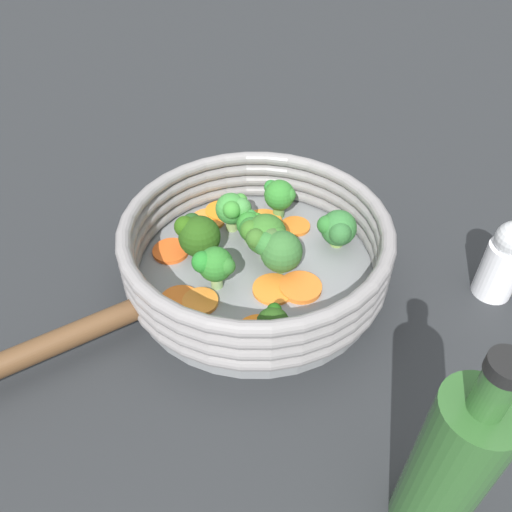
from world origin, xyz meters
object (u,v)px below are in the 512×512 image
object	(u,v)px
carrot_slice_3	(263,221)
broccoli_floret_0	(262,234)
carrot_slice_5	(295,226)
oil_bottle	(450,467)
broccoli_floret_1	(278,195)
carrot_slice_2	(259,334)
broccoli_floret_3	(214,265)
carrot_slice_4	(208,220)
broccoli_floret_4	(197,235)
salt_shaker	(504,261)
carrot_slice_7	(171,251)
broccoli_floret_7	(233,209)
carrot_slice_0	(180,301)
broccoli_floret_6	(338,229)
broccoli_floret_8	(273,324)
carrot_slice_1	(301,287)
carrot_slice_8	(221,211)
broccoli_floret_5	(277,248)
carrot_slice_6	(273,289)
broccoli_floret_2	(250,223)
skillet	(256,271)
carrot_slice_9	(200,301)

from	to	relation	value
carrot_slice_3	broccoli_floret_0	size ratio (longest dim) A/B	0.83
carrot_slice_5	oil_bottle	distance (m)	0.34
carrot_slice_5	broccoli_floret_1	size ratio (longest dim) A/B	0.72
carrot_slice_2	broccoli_floret_3	size ratio (longest dim) A/B	0.93
carrot_slice_4	carrot_slice_3	bearing A→B (deg)	-166.42
broccoli_floret_4	salt_shaker	size ratio (longest dim) A/B	0.55
carrot_slice_7	broccoli_floret_7	distance (m)	0.09
carrot_slice_0	carrot_slice_2	xyz separation A→B (m)	(-0.09, 0.02, 0.00)
broccoli_floret_7	broccoli_floret_6	bearing A→B (deg)	-176.55
carrot_slice_5	broccoli_floret_8	xyz separation A→B (m)	(-0.02, 0.18, 0.02)
carrot_slice_1	carrot_slice_5	bearing A→B (deg)	-73.15
carrot_slice_8	broccoli_floret_3	xyz separation A→B (m)	(-0.04, 0.12, 0.03)
carrot_slice_2	broccoli_floret_5	world-z (taller)	broccoli_floret_5
carrot_slice_1	broccoli_floret_6	xyz separation A→B (m)	(-0.02, -0.08, 0.02)
carrot_slice_6	broccoli_floret_3	distance (m)	0.07
carrot_slice_6	carrot_slice_8	size ratio (longest dim) A/B	1.14
broccoli_floret_2	oil_bottle	xyz separation A→B (m)	(-0.22, 0.25, 0.04)
carrot_slice_4	broccoli_floret_0	xyz separation A→B (m)	(-0.08, 0.04, 0.03)
carrot_slice_2	carrot_slice_5	world-z (taller)	same
carrot_slice_0	broccoli_floret_4	size ratio (longest dim) A/B	0.82
broccoli_floret_5	oil_bottle	world-z (taller)	oil_bottle
broccoli_floret_1	broccoli_floret_2	size ratio (longest dim) A/B	1.28
skillet	broccoli_floret_5	size ratio (longest dim) A/B	5.17
carrot_slice_7	broccoli_floret_2	distance (m)	0.10
broccoli_floret_8	salt_shaker	distance (m)	0.26
carrot_slice_6	carrot_slice_7	distance (m)	0.13
carrot_slice_9	broccoli_floret_4	bearing A→B (deg)	-66.94
broccoli_floret_7	carrot_slice_5	bearing A→B (deg)	-159.71
broccoli_floret_4	broccoli_floret_5	world-z (taller)	broccoli_floret_5
broccoli_floret_6	oil_bottle	world-z (taller)	oil_bottle
carrot_slice_0	broccoli_floret_1	distance (m)	0.19
broccoli_floret_6	oil_bottle	bearing A→B (deg)	113.70
carrot_slice_0	broccoli_floret_6	bearing A→B (deg)	-135.44
broccoli_floret_2	salt_shaker	world-z (taller)	salt_shaker
carrot_slice_6	salt_shaker	xyz separation A→B (m)	(-0.23, -0.09, 0.03)
carrot_slice_3	broccoli_floret_3	size ratio (longest dim) A/B	0.90
broccoli_floret_6	oil_bottle	distance (m)	0.30
carrot_slice_8	oil_bottle	size ratio (longest dim) A/B	0.20
carrot_slice_1	broccoli_floret_2	distance (m)	0.10
carrot_slice_6	oil_bottle	bearing A→B (deg)	133.28
carrot_slice_6	salt_shaker	world-z (taller)	salt_shaker
carrot_slice_8	broccoli_floret_0	size ratio (longest dim) A/B	0.72
skillet	broccoli_floret_2	world-z (taller)	broccoli_floret_2
carrot_slice_7	broccoli_floret_3	xyz separation A→B (m)	(-0.07, 0.04, 0.03)
broccoli_floret_3	broccoli_floret_6	distance (m)	0.15
broccoli_floret_4	broccoli_floret_1	bearing A→B (deg)	-124.68
carrot_slice_8	broccoli_floret_7	bearing A→B (deg)	135.40
carrot_slice_3	broccoli_floret_7	bearing A→B (deg)	37.02
carrot_slice_2	broccoli_floret_2	xyz separation A→B (m)	(0.05, -0.14, 0.02)
broccoli_floret_6	carrot_slice_6	bearing A→B (deg)	61.51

